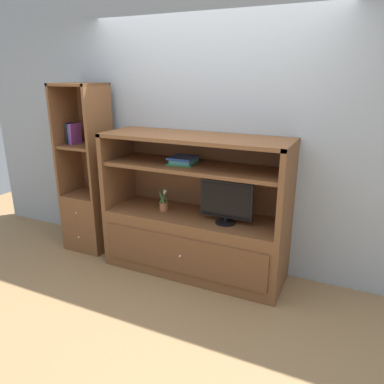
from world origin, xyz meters
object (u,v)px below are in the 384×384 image
Objects in this scene: potted_plant at (164,205)px; bookshelf_tall at (89,198)px; magazine_stack at (183,160)px; upright_book_row at (73,134)px; media_console at (194,229)px; tv_monitor at (226,202)px.

potted_plant is 0.13× the size of bookshelf_tall.
magazine_stack reaches higher than potted_plant.
magazine_stack is 1.30× the size of upright_book_row.
media_console is 3.62× the size of tv_monitor.
upright_book_row is (-0.13, -0.01, 0.72)m from bookshelf_tall.
potted_plant is at bearing -174.81° from media_console.
media_console is 0.39m from potted_plant.
potted_plant is at bearing -2.00° from bookshelf_tall.
media_console is at bearing 0.21° from upright_book_row.
media_console is 0.71m from magazine_stack.
bookshelf_tall is at bearing 4.46° from upright_book_row.
tv_monitor is at bearing -9.39° from magazine_stack.
potted_plant is at bearing -1.24° from upright_book_row.
magazine_stack is at bearing 8.18° from potted_plant.
tv_monitor is (0.36, -0.08, 0.37)m from media_console.
tv_monitor is 0.27× the size of bookshelf_tall.
magazine_stack is at bearing 0.24° from upright_book_row.
tv_monitor is 2.19× the size of upright_book_row.
magazine_stack is (-0.48, 0.08, 0.33)m from tv_monitor.
potted_plant is 1.00m from bookshelf_tall.
potted_plant is (-0.33, -0.03, 0.22)m from media_console.
bookshelf_tall is (-1.00, 0.03, -0.07)m from potted_plant.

